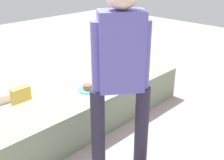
# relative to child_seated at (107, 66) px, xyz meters

# --- Properties ---
(ground_plane) EXTENTS (12.00, 12.00, 0.00)m
(ground_plane) POSITION_rel_child_seated_xyz_m (-0.29, -0.01, -0.63)
(ground_plane) COLOR gray
(concrete_ledge) EXTENTS (2.59, 0.58, 0.42)m
(concrete_ledge) POSITION_rel_child_seated_xyz_m (-0.29, -0.01, -0.42)
(concrete_ledge) COLOR gray
(concrete_ledge) RESTS_ON ground_plane
(child_seated) EXTENTS (0.28, 0.32, 0.48)m
(child_seated) POSITION_rel_child_seated_xyz_m (0.00, 0.00, 0.00)
(child_seated) COLOR #252B41
(child_seated) RESTS_ON concrete_ledge
(adult_standing) EXTENTS (0.42, 0.37, 1.69)m
(adult_standing) POSITION_rel_child_seated_xyz_m (-0.61, -0.77, 0.38)
(adult_standing) COLOR #292639
(adult_standing) RESTS_ON ground_plane
(cake_plate) EXTENTS (0.22, 0.22, 0.07)m
(cake_plate) POSITION_rel_child_seated_xyz_m (-0.29, 0.03, -0.19)
(cake_plate) COLOR #4CA5D8
(cake_plate) RESTS_ON concrete_ledge
(gift_bag) EXTENTS (0.24, 0.11, 0.33)m
(gift_bag) POSITION_rel_child_seated_xyz_m (-0.65, 0.91, -0.49)
(gift_bag) COLOR gold
(gift_bag) RESTS_ON ground_plane
(railing_post) EXTENTS (0.36, 0.36, 1.24)m
(railing_post) POSITION_rel_child_seated_xyz_m (1.06, 0.83, -0.16)
(railing_post) COLOR black
(railing_post) RESTS_ON ground_plane
(water_bottle_near_gift) EXTENTS (0.07, 0.07, 0.23)m
(water_bottle_near_gift) POSITION_rel_child_seated_xyz_m (0.63, 0.47, -0.53)
(water_bottle_near_gift) COLOR silver
(water_bottle_near_gift) RESTS_ON ground_plane
(water_bottle_far_side) EXTENTS (0.06, 0.06, 0.21)m
(water_bottle_far_side) POSITION_rel_child_seated_xyz_m (0.75, 0.78, -0.54)
(water_bottle_far_side) COLOR silver
(water_bottle_far_side) RESTS_ON ground_plane
(party_cup_red) EXTENTS (0.07, 0.07, 0.10)m
(party_cup_red) POSITION_rel_child_seated_xyz_m (-0.14, 0.67, -0.58)
(party_cup_red) COLOR red
(party_cup_red) RESTS_ON ground_plane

